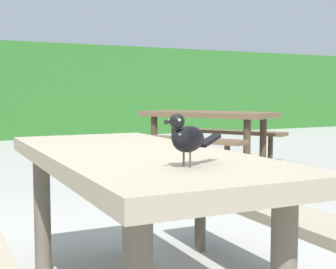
# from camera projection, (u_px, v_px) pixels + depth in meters

# --- Properties ---
(picnic_table_foreground) EXTENTS (1.73, 1.82, 0.74)m
(picnic_table_foreground) POSITION_uv_depth(u_px,v_px,m) (134.00, 192.00, 2.15)
(picnic_table_foreground) COLOR gray
(picnic_table_foreground) RESTS_ON ground
(bird_grackle) EXTENTS (0.28, 0.14, 0.18)m
(bird_grackle) POSITION_uv_depth(u_px,v_px,m) (186.00, 137.00, 1.64)
(bird_grackle) COLOR black
(bird_grackle) RESTS_ON picnic_table_foreground
(picnic_table_mid_right) EXTENTS (2.31, 2.32, 0.74)m
(picnic_table_mid_right) POSITION_uv_depth(u_px,v_px,m) (207.00, 125.00, 6.65)
(picnic_table_mid_right) COLOR brown
(picnic_table_mid_right) RESTS_ON ground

